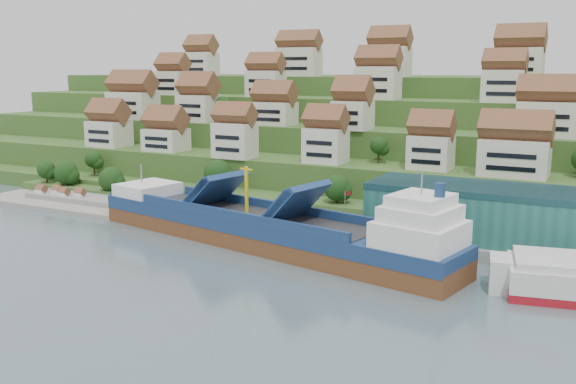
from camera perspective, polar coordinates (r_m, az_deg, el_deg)
The scene contains 10 objects.
ground at distance 126.60m, azimuth -4.31°, elevation -4.49°, with size 300.00×300.00×0.00m, color slate.
quay at distance 130.68m, azimuth 6.69°, elevation -3.54°, with size 180.00×14.00×2.20m, color gray.
pebble_beach at distance 171.83m, azimuth -18.75°, elevation -0.76°, with size 45.00×20.00×1.00m, color gray.
hillside at distance 218.04m, azimuth 10.26°, elevation 4.72°, with size 260.00×128.00×31.00m.
hillside_village at distance 176.59m, azimuth 6.50°, elevation 7.95°, with size 157.74×65.34×29.25m.
hillside_trees at distance 165.51m, azimuth -1.63°, elevation 4.29°, with size 142.66×63.00×30.98m.
warehouse at distance 123.84m, azimuth 21.05°, elevation -2.12°, with size 60.00×15.00×10.00m, color #276B62.
flagpole at distance 125.50m, azimuth 5.12°, elevation -1.40°, with size 1.28×0.16×8.00m.
beach_huts at distance 172.14m, azimuth -19.54°, elevation -0.25°, with size 14.40×3.70×2.20m.
cargo_ship at distance 121.84m, azimuth -1.45°, elevation -3.43°, with size 81.70×28.08×17.96m.
Camera 1 is at (65.03, -103.29, 33.61)m, focal length 40.00 mm.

